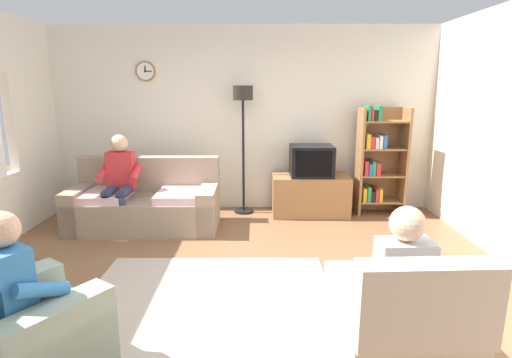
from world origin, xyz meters
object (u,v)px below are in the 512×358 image
at_px(couch, 144,204).
at_px(tv_stand, 308,195).
at_px(tv, 310,161).
at_px(bookshelf, 375,160).
at_px(person_in_left_armchair, 22,286).
at_px(floor_lamp, 241,114).
at_px(armchair_near_window, 14,338).
at_px(armchair_near_bookshelf, 396,328).
at_px(person_in_right_armchair, 395,277).
at_px(person_on_couch, 117,178).

distance_m(couch, tv_stand, 2.32).
bearing_deg(tv, bookshelf, 5.49).
bearing_deg(couch, bookshelf, 10.89).
height_order(couch, bookshelf, bookshelf).
bearing_deg(person_in_left_armchair, floor_lamp, 69.45).
xyz_separation_m(tv, armchair_near_window, (-2.31, -3.38, -0.51)).
xyz_separation_m(armchair_near_bookshelf, person_in_right_armchair, (-0.00, 0.09, 0.32)).
relative_size(couch, person_on_couch, 1.53).
bearing_deg(tv, armchair_near_window, -124.38).
bearing_deg(tv, couch, -166.84).
height_order(tv, person_in_left_armchair, person_in_left_armchair).
height_order(armchair_near_window, person_on_couch, person_on_couch).
distance_m(armchair_near_window, person_on_couch, 2.78).
height_order(tv_stand, armchair_near_bookshelf, armchair_near_bookshelf).
height_order(person_on_couch, person_in_right_armchair, person_on_couch).
height_order(couch, tv_stand, couch).
distance_m(armchair_near_window, armchair_near_bookshelf, 2.45).
height_order(tv_stand, person_on_couch, person_on_couch).
relative_size(tv_stand, person_on_couch, 0.89).
xyz_separation_m(couch, armchair_near_bookshelf, (2.40, -2.75, -0.02)).
bearing_deg(bookshelf, person_in_right_armchair, -104.19).
bearing_deg(armchair_near_window, couch, 88.92).
relative_size(bookshelf, person_in_left_armchair, 1.41).
xyz_separation_m(couch, person_on_couch, (-0.28, -0.11, 0.39)).
bearing_deg(person_in_left_armchair, bookshelf, 46.44).
height_order(armchair_near_window, person_in_right_armchair, person_in_right_armchair).
bearing_deg(bookshelf, person_in_left_armchair, -133.56).
bearing_deg(person_in_right_armchair, person_on_couch, 136.41).
bearing_deg(armchair_near_window, person_on_couch, 94.80).
bearing_deg(bookshelf, couch, -169.11).
height_order(floor_lamp, person_in_right_armchair, floor_lamp).
relative_size(couch, person_in_left_armchair, 1.70).
bearing_deg(person_on_couch, armchair_near_window, -85.20).
xyz_separation_m(couch, person_in_right_armchair, (2.40, -2.66, 0.29)).
height_order(bookshelf, person_in_right_armchair, bookshelf).
distance_m(tv, person_in_left_armchair, 4.01).
relative_size(armchair_near_window, armchair_near_bookshelf, 1.29).
distance_m(bookshelf, armchair_near_bookshelf, 3.51).
distance_m(floor_lamp, person_in_right_armchair, 3.59).
bearing_deg(armchair_near_bookshelf, floor_lamp, 108.21).
relative_size(armchair_near_window, person_on_couch, 0.95).
bearing_deg(couch, tv, 13.16).
bearing_deg(couch, person_on_couch, -158.77).
distance_m(couch, person_in_right_armchair, 3.59).
distance_m(floor_lamp, armchair_near_window, 3.92).
xyz_separation_m(tv, armchair_near_bookshelf, (0.14, -3.28, -0.51)).
distance_m(tv, bookshelf, 0.97).
xyz_separation_m(bookshelf, armchair_near_window, (-3.28, -3.47, -0.51)).
xyz_separation_m(tv_stand, armchair_near_window, (-2.31, -3.40, -0.00)).
bearing_deg(tv_stand, floor_lamp, 174.20).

